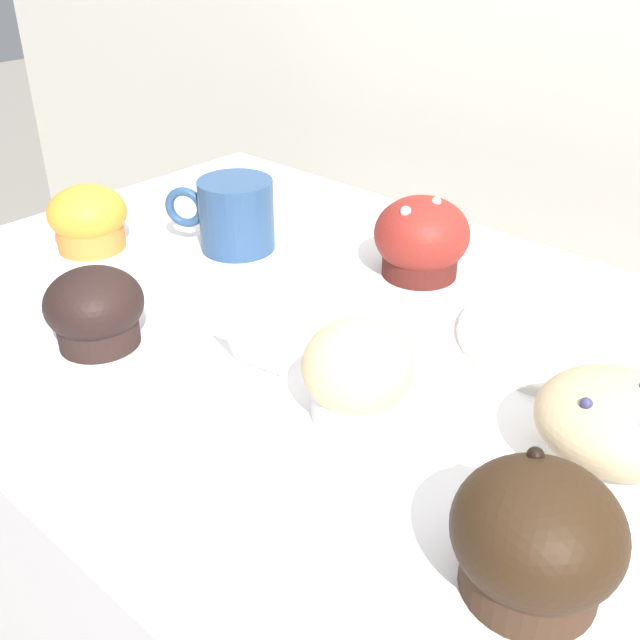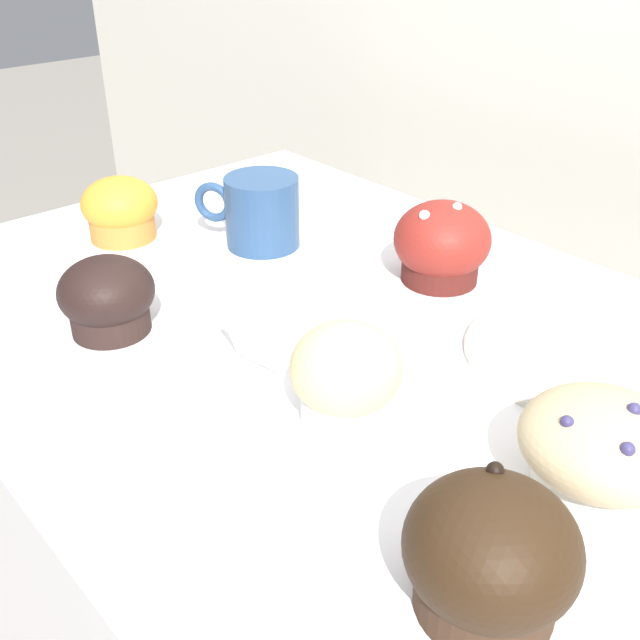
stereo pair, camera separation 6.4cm
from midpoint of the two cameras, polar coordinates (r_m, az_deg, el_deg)
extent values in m
cube|color=beige|center=(1.18, 19.93, 9.22)|extent=(3.20, 0.10, 1.80)
cylinder|color=#CA7933|center=(0.93, -19.06, 6.42)|extent=(0.08, 0.08, 0.04)
ellipsoid|color=orange|center=(0.92, -19.29, 7.68)|extent=(0.09, 0.09, 0.06)
cylinder|color=black|center=(0.73, -19.07, -0.32)|extent=(0.07, 0.07, 0.04)
ellipsoid|color=black|center=(0.72, -19.35, 1.15)|extent=(0.09, 0.09, 0.06)
cylinder|color=white|center=(0.59, -0.29, -5.61)|extent=(0.07, 0.07, 0.05)
ellipsoid|color=beige|center=(0.58, -0.29, -3.64)|extent=(0.09, 0.09, 0.07)
cylinder|color=silver|center=(0.57, 18.25, -9.07)|extent=(0.09, 0.09, 0.04)
ellipsoid|color=tan|center=(0.56, 18.60, -7.37)|extent=(0.11, 0.11, 0.06)
sphere|color=navy|center=(0.53, 16.36, -6.27)|extent=(0.01, 0.01, 0.01)
cylinder|color=#3E281A|center=(0.47, 11.96, -17.58)|extent=(0.08, 0.08, 0.05)
ellipsoid|color=black|center=(0.46, 12.28, -15.57)|extent=(0.10, 0.10, 0.08)
sphere|color=black|center=(0.45, 12.17, -10.21)|extent=(0.01, 0.01, 0.01)
cylinder|color=#4D1A16|center=(0.82, 5.41, 4.96)|extent=(0.08, 0.08, 0.05)
ellipsoid|color=maroon|center=(0.81, 5.49, 6.49)|extent=(0.10, 0.10, 0.08)
sphere|color=white|center=(0.77, 4.17, 8.20)|extent=(0.01, 0.01, 0.01)
sphere|color=white|center=(0.79, 6.53, 8.89)|extent=(0.01, 0.01, 0.01)
cylinder|color=navy|center=(0.88, -8.49, 7.87)|extent=(0.09, 0.09, 0.08)
torus|color=navy|center=(0.90, -12.30, 8.34)|extent=(0.05, 0.03, 0.05)
cylinder|color=black|center=(0.86, -8.68, 10.17)|extent=(0.08, 0.08, 0.01)
cylinder|color=beige|center=(0.72, 15.78, -1.46)|extent=(0.20, 0.20, 0.01)
torus|color=beige|center=(0.72, 15.82, -1.25)|extent=(0.20, 0.20, 0.01)
cube|color=white|center=(0.66, -7.09, -1.08)|extent=(0.05, 0.03, 0.06)
cube|color=silver|center=(0.64, -8.22, -1.85)|extent=(0.05, 0.03, 0.06)
camera|label=1|loc=(0.03, -92.86, -1.66)|focal=42.00mm
camera|label=2|loc=(0.03, 87.14, 1.66)|focal=42.00mm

